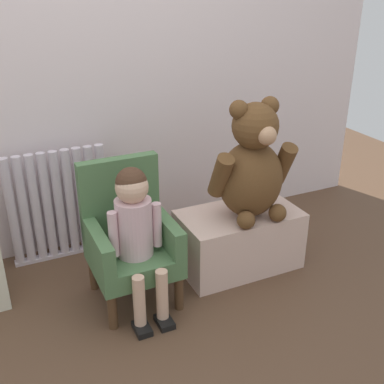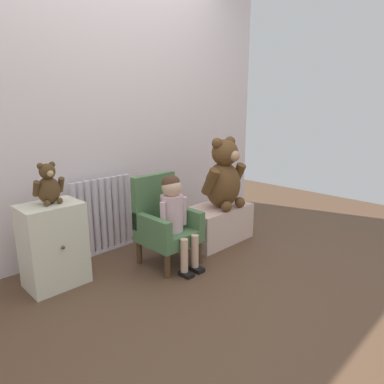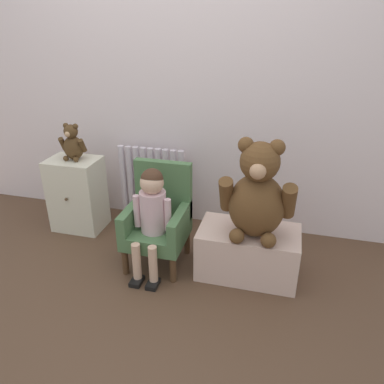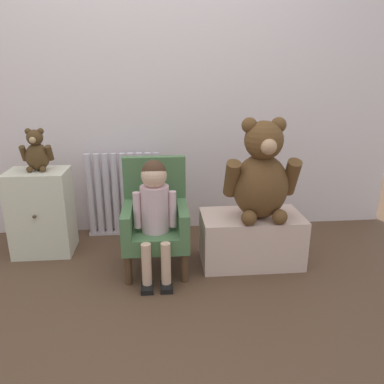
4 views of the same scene
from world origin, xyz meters
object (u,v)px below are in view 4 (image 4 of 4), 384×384
at_px(small_dresser, 42,212).
at_px(child_figure, 155,203).
at_px(radiator, 124,195).
at_px(large_teddy_bear, 261,175).
at_px(small_teddy_bear, 37,152).
at_px(low_bench, 251,238).
at_px(child_armchair, 155,218).

xyz_separation_m(small_dresser, child_figure, (0.77, -0.37, 0.17)).
xyz_separation_m(radiator, large_teddy_bear, (0.88, -0.56, 0.29)).
xyz_separation_m(large_teddy_bear, small_teddy_bear, (-1.40, 0.32, 0.10)).
relative_size(large_teddy_bear, small_teddy_bear, 2.26).
bearing_deg(small_dresser, low_bench, -11.04).
distance_m(radiator, large_teddy_bear, 1.09).
xyz_separation_m(small_dresser, small_teddy_bear, (0.01, 0.01, 0.41)).
bearing_deg(radiator, large_teddy_bear, -32.53).
bearing_deg(small_teddy_bear, child_figure, -27.02).
distance_m(radiator, child_armchair, 0.56).
xyz_separation_m(radiator, small_dresser, (-0.53, -0.25, -0.02)).
bearing_deg(child_figure, large_teddy_bear, 5.36).
relative_size(child_armchair, small_teddy_bear, 2.51).
bearing_deg(small_dresser, large_teddy_bear, -12.47).
xyz_separation_m(small_dresser, large_teddy_bear, (1.42, -0.31, 0.31)).
height_order(small_dresser, large_teddy_bear, large_teddy_bear).
bearing_deg(child_figure, child_armchair, 90.00).
relative_size(small_dresser, low_bench, 0.90).
height_order(child_armchair, large_teddy_bear, large_teddy_bear).
height_order(child_figure, small_teddy_bear, small_teddy_bear).
bearing_deg(child_figure, small_teddy_bear, 152.98).
xyz_separation_m(radiator, low_bench, (0.85, -0.52, -0.15)).
height_order(low_bench, large_teddy_bear, large_teddy_bear).
relative_size(child_figure, low_bench, 1.12).
relative_size(radiator, low_bench, 0.99).
height_order(radiator, small_dresser, radiator).
relative_size(radiator, small_teddy_bear, 2.30).
bearing_deg(child_armchair, radiator, 114.78).
relative_size(child_figure, small_teddy_bear, 2.60).
relative_size(radiator, child_figure, 0.89).
height_order(small_dresser, child_armchair, child_armchair).
relative_size(child_armchair, large_teddy_bear, 1.11).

